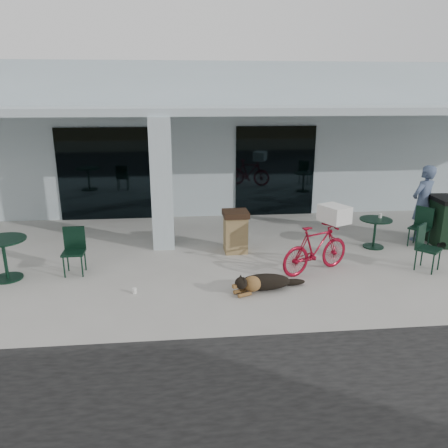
{
  "coord_description": "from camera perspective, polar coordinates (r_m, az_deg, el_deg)",
  "views": [
    {
      "loc": [
        -1.04,
        -7.93,
        3.64
      ],
      "look_at": [
        -0.17,
        0.78,
        1.0
      ],
      "focal_mm": 35.0,
      "sensor_mm": 36.0,
      "label": 1
    }
  ],
  "objects": [
    {
      "name": "cup_near_dog",
      "position": [
        8.5,
        -11.62,
        -8.53
      ],
      "size": [
        0.1,
        0.1,
        0.11
      ],
      "primitive_type": "cylinder",
      "rotation": [
        0.0,
        0.0,
        -0.23
      ],
      "color": "white",
      "rests_on": "ground"
    },
    {
      "name": "person",
      "position": [
        12.09,
        24.52,
        2.48
      ],
      "size": [
        0.84,
        0.73,
        1.93
      ],
      "primitive_type": "imported",
      "rotation": [
        0.0,
        0.0,
        3.6
      ],
      "color": "#465777",
      "rests_on": "ground"
    },
    {
      "name": "cafe_table_near",
      "position": [
        9.84,
        -26.7,
        -4.13
      ],
      "size": [
        1.11,
        1.11,
        0.86
      ],
      "primitive_type": null,
      "rotation": [
        0.0,
        0.0,
        -0.26
      ],
      "color": "black",
      "rests_on": "ground"
    },
    {
      "name": "cafe_table_far",
      "position": [
        11.24,
        19.06,
        -1.14
      ],
      "size": [
        0.78,
        0.78,
        0.72
      ],
      "primitive_type": null,
      "rotation": [
        0.0,
        0.0,
        0.02
      ],
      "color": "black",
      "rests_on": "ground"
    },
    {
      "name": "ground",
      "position": [
        8.78,
        1.65,
        -7.7
      ],
      "size": [
        80.0,
        80.0,
        0.0
      ],
      "primitive_type": "plane",
      "color": "#ADABA3",
      "rests_on": "ground"
    },
    {
      "name": "storefront_glass_left",
      "position": [
        13.28,
        -15.04,
        6.28
      ],
      "size": [
        2.8,
        0.06,
        2.7
      ],
      "primitive_type": "cube",
      "color": "black",
      "rests_on": "ground"
    },
    {
      "name": "dog",
      "position": [
        8.44,
        5.37,
        -7.43
      ],
      "size": [
        1.18,
        0.76,
        0.37
      ],
      "primitive_type": null,
      "rotation": [
        0.0,
        0.0,
        0.38
      ],
      "color": "black",
      "rests_on": "ground"
    },
    {
      "name": "storefront_glass_right",
      "position": [
        13.41,
        6.68,
        6.84
      ],
      "size": [
        2.4,
        0.06,
        2.7
      ],
      "primitive_type": "cube",
      "color": "black",
      "rests_on": "ground"
    },
    {
      "name": "wheeled_bin",
      "position": [
        12.13,
        27.09,
        0.37
      ],
      "size": [
        0.8,
        0.98,
        1.19
      ],
      "primitive_type": null,
      "rotation": [
        0.0,
        0.0,
        -0.07
      ],
      "color": "black",
      "rests_on": "ground"
    },
    {
      "name": "cafe_chair_far_b",
      "position": [
        11.66,
        24.23,
        -0.42
      ],
      "size": [
        0.65,
        0.64,
        0.97
      ],
      "primitive_type": null,
      "rotation": [
        0.0,
        0.0,
        -0.88
      ],
      "color": "black",
      "rests_on": "ground"
    },
    {
      "name": "building",
      "position": [
        16.52,
        -2.1,
        11.94
      ],
      "size": [
        22.0,
        7.0,
        4.5
      ],
      "primitive_type": "cube",
      "color": "silver",
      "rests_on": "ground"
    },
    {
      "name": "cup_on_table",
      "position": [
        11.28,
        19.73,
        1.05
      ],
      "size": [
        0.08,
        0.08,
        0.11
      ],
      "primitive_type": "cylinder",
      "rotation": [
        0.0,
        0.0,
        0.02
      ],
      "color": "white",
      "rests_on": "cafe_table_far"
    },
    {
      "name": "laundry_basket",
      "position": [
        9.4,
        14.21,
        1.29
      ],
      "size": [
        0.65,
        0.73,
        0.35
      ],
      "primitive_type": "cube",
      "rotation": [
        0.0,
        0.0,
        2.0
      ],
      "color": "white",
      "rests_on": "bicycle"
    },
    {
      "name": "cafe_chair_near",
      "position": [
        9.54,
        -19.05,
        -3.46
      ],
      "size": [
        0.45,
        0.49,
        0.98
      ],
      "primitive_type": null,
      "rotation": [
        0.0,
        0.0,
        0.02
      ],
      "color": "black",
      "rests_on": "ground"
    },
    {
      "name": "overhang",
      "position": [
        11.58,
        -0.54,
        14.66
      ],
      "size": [
        22.0,
        2.8,
        0.18
      ],
      "primitive_type": "cube",
      "color": "silver",
      "rests_on": "column"
    },
    {
      "name": "bicycle",
      "position": [
        9.31,
        11.91,
        -3.19
      ],
      "size": [
        1.77,
        1.16,
        1.03
      ],
      "primitive_type": "imported",
      "rotation": [
        0.0,
        0.0,
        2.0
      ],
      "color": "maroon",
      "rests_on": "ground"
    },
    {
      "name": "trash_receptacle",
      "position": [
        10.3,
        1.51,
        -0.98
      ],
      "size": [
        0.6,
        0.6,
        1.0
      ],
      "primitive_type": null,
      "rotation": [
        0.0,
        0.0,
        0.03
      ],
      "color": "olive",
      "rests_on": "ground"
    },
    {
      "name": "cafe_chair_far_a",
      "position": [
        10.18,
        25.18,
        -2.91
      ],
      "size": [
        0.65,
        0.65,
        0.98
      ],
      "primitive_type": null,
      "rotation": [
        0.0,
        0.0,
        0.71
      ],
      "color": "black",
      "rests_on": "ground"
    },
    {
      "name": "column",
      "position": [
        10.45,
        -8.12,
        5.13
      ],
      "size": [
        0.5,
        0.5,
        3.12
      ],
      "primitive_type": "cube",
      "color": "silver",
      "rests_on": "ground"
    }
  ]
}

